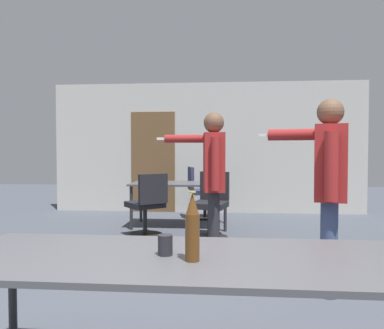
# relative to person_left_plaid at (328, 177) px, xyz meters

# --- Properties ---
(back_wall) EXTENTS (6.31, 0.12, 2.63)m
(back_wall) POSITION_rel_person_left_plaid_xyz_m (-1.28, 4.29, 0.29)
(back_wall) COLOR beige
(back_wall) RESTS_ON ground_plane
(conference_table_near) EXTENTS (2.38, 0.83, 0.72)m
(conference_table_near) POSITION_rel_person_left_plaid_xyz_m (-1.07, -1.51, -0.34)
(conference_table_near) COLOR #4C4C51
(conference_table_near) RESTS_ON ground_plane
(conference_table_far) EXTENTS (1.60, 0.81, 0.72)m
(conference_table_far) POSITION_rel_person_left_plaid_xyz_m (-1.62, 2.80, -0.36)
(conference_table_far) COLOR #4C4C51
(conference_table_far) RESTS_ON ground_plane
(person_left_plaid) EXTENTS (0.75, 0.78, 1.69)m
(person_left_plaid) POSITION_rel_person_left_plaid_xyz_m (0.00, 0.00, 0.00)
(person_left_plaid) COLOR #3D4C75
(person_left_plaid) RESTS_ON ground_plane
(person_near_casual) EXTENTS (0.79, 0.56, 1.66)m
(person_near_casual) POSITION_rel_person_left_plaid_xyz_m (-1.02, 0.75, 0.00)
(person_near_casual) COLOR #28282D
(person_near_casual) RESTS_ON ground_plane
(office_chair_side_rolled) EXTENTS (0.61, 0.55, 0.95)m
(office_chair_side_rolled) POSITION_rel_person_left_plaid_xyz_m (-1.33, 3.57, -0.56)
(office_chair_side_rolled) COLOR black
(office_chair_side_rolled) RESTS_ON ground_plane
(office_chair_far_right) EXTENTS (0.57, 0.62, 0.94)m
(office_chair_far_right) POSITION_rel_person_left_plaid_xyz_m (-1.09, 2.03, -0.57)
(office_chair_far_right) COLOR black
(office_chair_far_right) RESTS_ON ground_plane
(office_chair_far_left) EXTENTS (0.68, 0.69, 0.93)m
(office_chair_far_left) POSITION_rel_person_left_plaid_xyz_m (-2.00, 1.97, -0.58)
(office_chair_far_left) COLOR black
(office_chair_far_left) RESTS_ON ground_plane
(beer_bottle) EXTENTS (0.07, 0.07, 0.33)m
(beer_bottle) POSITION_rel_person_left_plaid_xyz_m (-1.04, -1.59, -0.14)
(beer_bottle) COLOR #563314
(beer_bottle) RESTS_ON conference_table_near
(drink_cup) EXTENTS (0.07, 0.07, 0.10)m
(drink_cup) POSITION_rel_person_left_plaid_xyz_m (-1.19, -1.50, -0.24)
(drink_cup) COLOR #232328
(drink_cup) RESTS_ON conference_table_near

